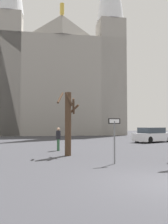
% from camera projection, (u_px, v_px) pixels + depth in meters
% --- Properties ---
extents(cathedral, '(21.71, 11.88, 37.59)m').
position_uv_depth(cathedral, '(60.00, 68.00, 42.42)').
color(cathedral, gray).
rests_on(cathedral, ground).
extents(one_way_arrow_sign, '(0.59, 0.22, 2.07)m').
position_uv_depth(one_way_arrow_sign, '(114.00, 135.00, 11.32)').
color(one_way_arrow_sign, slate).
rests_on(one_way_arrow_sign, ground).
extents(bare_tree, '(1.34, 1.08, 3.72)m').
position_uv_depth(bare_tree, '(68.00, 121.00, 14.27)').
color(bare_tree, '#473323').
rests_on(bare_tree, ground).
extents(parked_car_far_white, '(4.58, 3.69, 1.46)m').
position_uv_depth(parked_car_far_white, '(153.00, 135.00, 24.69)').
color(parked_car_far_white, silver).
rests_on(parked_car_far_white, ground).
extents(pedestrian_standing, '(0.32, 0.32, 1.57)m').
position_uv_depth(pedestrian_standing, '(58.00, 137.00, 16.89)').
color(pedestrian_standing, '#33663F').
rests_on(pedestrian_standing, ground).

